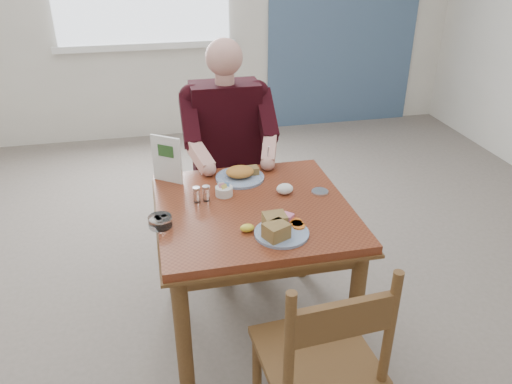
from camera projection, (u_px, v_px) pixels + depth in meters
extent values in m
plane|color=#685E54|center=(254.00, 326.00, 2.70)|extent=(6.00, 6.00, 0.00)
ellipsoid|color=yellow|center=(247.00, 228.00, 2.15)|extent=(0.06, 0.05, 0.03)
ellipsoid|color=white|center=(285.00, 189.00, 2.45)|extent=(0.08, 0.07, 0.05)
cylinder|color=silver|center=(320.00, 192.00, 2.47)|extent=(0.10, 0.10, 0.01)
cube|color=white|center=(147.00, 46.00, 4.76)|extent=(1.72, 0.04, 0.06)
cube|color=brown|center=(253.00, 209.00, 2.36)|extent=(0.90, 0.90, 0.04)
cube|color=brown|center=(253.00, 214.00, 2.38)|extent=(0.92, 0.92, 0.01)
cylinder|color=brown|center=(184.00, 340.00, 2.13)|extent=(0.07, 0.07, 0.71)
cylinder|color=brown|center=(355.00, 313.00, 2.28)|extent=(0.07, 0.07, 0.71)
cylinder|color=brown|center=(171.00, 241.00, 2.80)|extent=(0.07, 0.07, 0.71)
cylinder|color=brown|center=(304.00, 225.00, 2.95)|extent=(0.07, 0.07, 0.71)
cube|color=brown|center=(273.00, 270.00, 2.06)|extent=(0.80, 0.03, 0.08)
cube|color=brown|center=(238.00, 186.00, 2.73)|extent=(0.80, 0.03, 0.08)
cube|color=brown|center=(172.00, 231.00, 2.32)|extent=(0.03, 0.80, 0.08)
cube|color=brown|center=(330.00, 213.00, 2.47)|extent=(0.03, 0.80, 0.08)
cylinder|color=brown|center=(205.00, 239.00, 3.06)|extent=(0.04, 0.04, 0.45)
cylinder|color=brown|center=(262.00, 232.00, 3.13)|extent=(0.04, 0.04, 0.45)
cylinder|color=brown|center=(198.00, 210.00, 3.37)|extent=(0.04, 0.04, 0.45)
cylinder|color=brown|center=(250.00, 205.00, 3.44)|extent=(0.04, 0.04, 0.45)
cube|color=brown|center=(228.00, 188.00, 3.14)|extent=(0.42, 0.42, 0.03)
cylinder|color=brown|center=(194.00, 145.00, 3.15)|extent=(0.04, 0.04, 0.50)
cylinder|color=brown|center=(250.00, 141.00, 3.22)|extent=(0.04, 0.04, 0.50)
cube|color=brown|center=(222.00, 128.00, 3.13)|extent=(0.38, 0.03, 0.14)
cylinder|color=brown|center=(257.00, 375.00, 2.12)|extent=(0.04, 0.04, 0.45)
cylinder|color=brown|center=(335.00, 357.00, 2.21)|extent=(0.04, 0.04, 0.45)
cube|color=brown|center=(316.00, 356.00, 1.90)|extent=(0.45, 0.45, 0.03)
cylinder|color=brown|center=(289.00, 355.00, 1.60)|extent=(0.04, 0.04, 0.50)
cylinder|color=brown|center=(389.00, 332.00, 1.69)|extent=(0.04, 0.04, 0.50)
cube|color=brown|center=(343.00, 320.00, 1.59)|extent=(0.38, 0.06, 0.14)
cube|color=tan|center=(215.00, 188.00, 2.98)|extent=(0.13, 0.38, 0.12)
cube|color=tan|center=(247.00, 184.00, 3.02)|extent=(0.13, 0.38, 0.12)
cube|color=tan|center=(221.00, 246.00, 2.96)|extent=(0.10, 0.10, 0.48)
cube|color=tan|center=(254.00, 242.00, 3.00)|extent=(0.10, 0.10, 0.48)
cube|color=black|center=(226.00, 130.00, 2.99)|extent=(0.40, 0.22, 0.58)
sphere|color=black|center=(192.00, 97.00, 2.85)|extent=(0.15, 0.15, 0.15)
sphere|color=black|center=(257.00, 93.00, 2.92)|extent=(0.15, 0.15, 0.15)
cylinder|color=tan|center=(225.00, 80.00, 2.82)|extent=(0.11, 0.11, 0.08)
sphere|color=tan|center=(224.00, 57.00, 2.76)|extent=(0.21, 0.21, 0.21)
cube|color=black|center=(190.00, 120.00, 2.79)|extent=(0.09, 0.29, 0.27)
cube|color=black|center=(266.00, 115.00, 2.87)|extent=(0.09, 0.29, 0.27)
sphere|color=black|center=(193.00, 145.00, 2.74)|extent=(0.09, 0.09, 0.09)
sphere|color=black|center=(271.00, 138.00, 2.82)|extent=(0.09, 0.09, 0.09)
cube|color=tan|center=(201.00, 156.00, 2.68)|extent=(0.14, 0.23, 0.14)
cube|color=tan|center=(269.00, 150.00, 2.75)|extent=(0.14, 0.23, 0.14)
sphere|color=tan|center=(209.00, 169.00, 2.62)|extent=(0.08, 0.08, 0.08)
sphere|color=tan|center=(268.00, 163.00, 2.69)|extent=(0.08, 0.08, 0.08)
cylinder|color=silver|center=(268.00, 155.00, 2.66)|extent=(0.01, 0.05, 0.12)
cylinder|color=white|center=(282.00, 233.00, 2.13)|extent=(0.29, 0.29, 0.01)
cube|color=tan|center=(276.00, 231.00, 2.07)|extent=(0.12, 0.12, 0.07)
cube|color=tan|center=(275.00, 221.00, 2.14)|extent=(0.10, 0.09, 0.07)
cylinder|color=orange|center=(299.00, 226.00, 2.16)|extent=(0.06, 0.06, 0.01)
cylinder|color=orange|center=(297.00, 224.00, 2.18)|extent=(0.07, 0.07, 0.01)
cylinder|color=orange|center=(296.00, 221.00, 2.20)|extent=(0.08, 0.08, 0.01)
cube|color=pink|center=(287.00, 217.00, 2.22)|extent=(0.06, 0.06, 0.02)
cylinder|color=white|center=(240.00, 178.00, 2.61)|extent=(0.26, 0.26, 0.01)
ellipsoid|color=#C3802D|center=(240.00, 172.00, 2.59)|extent=(0.15, 0.13, 0.05)
cube|color=tan|center=(249.00, 171.00, 2.62)|extent=(0.10, 0.06, 0.04)
cylinder|color=white|center=(224.00, 191.00, 2.44)|extent=(0.09, 0.09, 0.04)
cube|color=pink|center=(222.00, 186.00, 2.42)|extent=(0.03, 0.01, 0.02)
cube|color=#6699D8|center=(226.00, 184.00, 2.43)|extent=(0.03, 0.02, 0.02)
cube|color=#EAD159|center=(224.00, 187.00, 2.41)|extent=(0.03, 0.03, 0.02)
cube|color=white|center=(221.00, 184.00, 2.43)|extent=(0.03, 0.01, 0.02)
cylinder|color=white|center=(197.00, 196.00, 2.37)|extent=(0.04, 0.04, 0.06)
cylinder|color=silver|center=(196.00, 189.00, 2.35)|extent=(0.04, 0.04, 0.01)
cylinder|color=white|center=(206.00, 195.00, 2.38)|extent=(0.04, 0.04, 0.06)
cylinder|color=silver|center=(206.00, 187.00, 2.37)|extent=(0.04, 0.04, 0.01)
cylinder|color=white|center=(160.00, 222.00, 2.18)|extent=(0.13, 0.13, 0.05)
cylinder|color=white|center=(157.00, 218.00, 2.17)|extent=(0.03, 0.03, 0.02)
cylinder|color=white|center=(164.00, 218.00, 2.18)|extent=(0.03, 0.03, 0.02)
cylinder|color=white|center=(159.00, 220.00, 2.16)|extent=(0.03, 0.03, 0.02)
cube|color=white|center=(167.00, 159.00, 2.53)|extent=(0.14, 0.11, 0.25)
cube|color=#2D5926|center=(166.00, 151.00, 2.50)|extent=(0.07, 0.05, 0.06)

